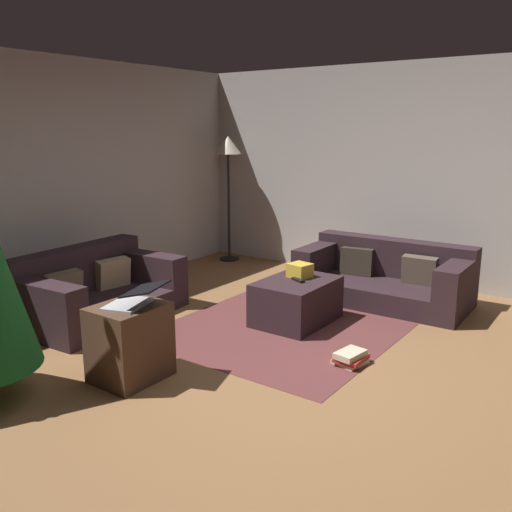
{
  "coord_description": "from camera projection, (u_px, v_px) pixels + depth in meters",
  "views": [
    {
      "loc": [
        -3.3,
        -2.13,
        1.85
      ],
      "look_at": [
        0.54,
        0.61,
        0.75
      ],
      "focal_mm": 38.72,
      "sensor_mm": 36.0,
      "label": 1
    }
  ],
  "objects": [
    {
      "name": "couch_right",
      "position": [
        386.0,
        277.0,
        6.01
      ],
      "size": [
        0.91,
        1.8,
        0.64
      ],
      "rotation": [
        0.0,
        0.0,
        1.59
      ],
      "color": "#2D1E23",
      "rests_on": "ground_plane"
    },
    {
      "name": "corner_lamp",
      "position": [
        228.0,
        155.0,
        7.58
      ],
      "size": [
        0.36,
        0.36,
        1.74
      ],
      "color": "black",
      "rests_on": "ground_plane"
    },
    {
      "name": "rear_partition",
      "position": [
        28.0,
        182.0,
        5.73
      ],
      "size": [
        6.4,
        0.12,
        2.6
      ],
      "primitive_type": "cube",
      "color": "#BCB7B2",
      "rests_on": "ground_plane"
    },
    {
      "name": "side_table",
      "position": [
        130.0,
        342.0,
        4.12
      ],
      "size": [
        0.52,
        0.44,
        0.58
      ],
      "primitive_type": "cube",
      "color": "#4C3323",
      "rests_on": "ground_plane"
    },
    {
      "name": "gift_box",
      "position": [
        300.0,
        270.0,
        5.39
      ],
      "size": [
        0.22,
        0.23,
        0.13
      ],
      "primitive_type": "cube",
      "rotation": [
        0.0,
        0.0,
        -0.17
      ],
      "color": "gold",
      "rests_on": "ottoman"
    },
    {
      "name": "corner_partition",
      "position": [
        427.0,
        176.0,
        6.44
      ],
      "size": [
        0.12,
        6.4,
        2.6
      ],
      "primitive_type": "cube",
      "color": "#B5B0AB",
      "rests_on": "ground_plane"
    },
    {
      "name": "area_rug",
      "position": [
        296.0,
        322.0,
        5.38
      ],
      "size": [
        2.6,
        2.0,
        0.01
      ],
      "primitive_type": "cube",
      "color": "brown",
      "rests_on": "ground_plane"
    },
    {
      "name": "couch_left",
      "position": [
        94.0,
        291.0,
        5.5
      ],
      "size": [
        1.64,
        1.04,
        0.68
      ],
      "rotation": [
        0.0,
        0.0,
        3.21
      ],
      "color": "#2D1E23",
      "rests_on": "ground_plane"
    },
    {
      "name": "laptop",
      "position": [
        134.0,
        299.0,
        4.02
      ],
      "size": [
        0.47,
        0.49,
        0.18
      ],
      "color": "silver",
      "rests_on": "side_table"
    },
    {
      "name": "book_stack",
      "position": [
        350.0,
        358.0,
        4.41
      ],
      "size": [
        0.3,
        0.26,
        0.12
      ],
      "color": "beige",
      "rests_on": "ground_plane"
    },
    {
      "name": "ottoman",
      "position": [
        296.0,
        301.0,
        5.34
      ],
      "size": [
        0.82,
        0.6,
        0.42
      ],
      "primitive_type": "cube",
      "color": "#2D1E23",
      "rests_on": "ground_plane"
    },
    {
      "name": "tv_remote",
      "position": [
        298.0,
        280.0,
        5.26
      ],
      "size": [
        0.11,
        0.17,
        0.02
      ],
      "primitive_type": "cube",
      "rotation": [
        0.0,
        0.0,
        -0.43
      ],
      "color": "black",
      "rests_on": "ottoman"
    },
    {
      "name": "ground_plane",
      "position": [
        279.0,
        374.0,
        4.25
      ],
      "size": [
        6.4,
        6.4,
        0.0
      ],
      "primitive_type": "plane",
      "color": "brown"
    }
  ]
}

